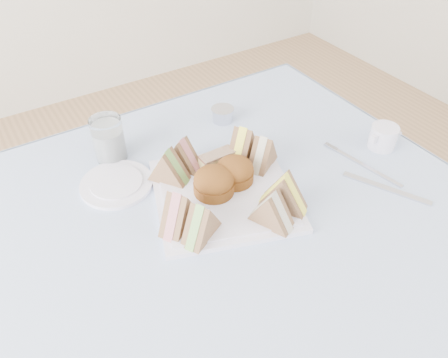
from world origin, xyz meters
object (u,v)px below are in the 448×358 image
serving_plate (224,195)px  water_glass (109,139)px  table (240,325)px  creamer_jug (383,137)px

serving_plate → water_glass: water_glass is taller
water_glass → table: bearing=-67.4°
table → serving_plate: serving_plate is taller
table → water_glass: size_ratio=8.49×
table → serving_plate: bearing=84.9°
table → water_glass: water_glass is taller
table → serving_plate: (0.01, 0.09, 0.38)m
serving_plate → creamer_jug: size_ratio=4.42×
serving_plate → creamer_jug: bearing=11.5°
table → water_glass: bearing=112.6°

